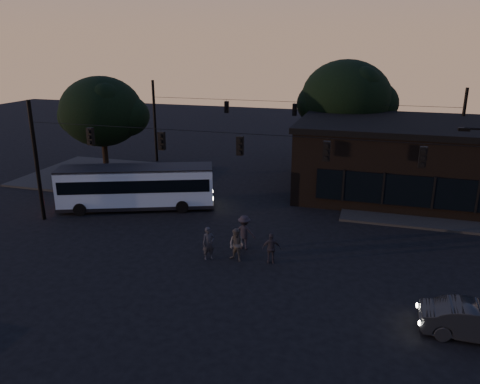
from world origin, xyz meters
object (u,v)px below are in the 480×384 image
(building, at_px, (406,158))
(car, at_px, (477,322))
(pedestrian_b, at_px, (236,245))
(pedestrian_d, at_px, (244,232))
(bus, at_px, (136,185))
(pedestrian_a, at_px, (209,243))
(pedestrian_c, at_px, (271,248))

(building, xyz_separation_m, car, (2.08, -17.84, -2.03))
(pedestrian_b, relative_size, pedestrian_d, 0.91)
(bus, distance_m, pedestrian_b, 10.48)
(building, height_order, pedestrian_a, building)
(pedestrian_b, xyz_separation_m, pedestrian_c, (1.78, 0.22, -0.06))
(pedestrian_b, bearing_deg, car, -1.97)
(car, xyz_separation_m, pedestrian_a, (-12.04, 3.47, 0.20))
(building, bearing_deg, pedestrian_b, -121.16)
(bus, bearing_deg, pedestrian_a, -60.25)
(pedestrian_a, relative_size, pedestrian_c, 1.08)
(pedestrian_b, height_order, pedestrian_d, pedestrian_d)
(building, xyz_separation_m, pedestrian_c, (-6.77, -13.91, -1.90))
(pedestrian_d, bearing_deg, pedestrian_c, 142.69)
(pedestrian_d, bearing_deg, building, -125.56)
(pedestrian_c, bearing_deg, pedestrian_a, -7.98)
(building, bearing_deg, pedestrian_c, -115.94)
(bus, distance_m, pedestrian_c, 11.91)
(car, relative_size, pedestrian_d, 2.14)
(building, distance_m, bus, 19.26)
(car, height_order, pedestrian_a, pedestrian_a)
(building, xyz_separation_m, pedestrian_a, (-9.97, -14.37, -1.83))
(car, distance_m, pedestrian_b, 11.25)
(bus, distance_m, pedestrian_a, 9.48)
(pedestrian_c, bearing_deg, building, -132.09)
(pedestrian_a, relative_size, pedestrian_b, 1.01)
(bus, height_order, car, bus)
(pedestrian_a, xyz_separation_m, pedestrian_c, (3.20, 0.46, -0.06))
(car, xyz_separation_m, pedestrian_d, (-10.64, 5.23, 0.28))
(building, distance_m, pedestrian_d, 15.35)
(bus, xyz_separation_m, pedestrian_c, (10.52, -5.51, -0.80))
(building, distance_m, pedestrian_a, 17.59)
(pedestrian_d, bearing_deg, pedestrian_a, 50.17)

